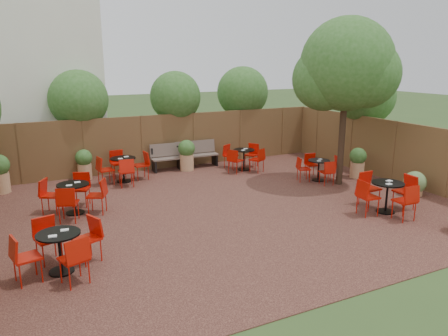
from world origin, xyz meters
name	(u,v)px	position (x,y,z in m)	size (l,w,h in m)	color
ground	(232,207)	(0.00, 0.00, 0.00)	(80.00, 80.00, 0.00)	#354F23
courtyard_paving	(232,207)	(0.00, 0.00, 0.01)	(12.00, 10.00, 0.02)	#341915
fence_back	(169,141)	(0.00, 5.00, 1.00)	(12.00, 0.08, 2.00)	#53351F
fence_right	(394,151)	(6.00, 0.00, 1.00)	(0.08, 10.00, 2.00)	#53351F
neighbour_building	(23,58)	(-4.50, 8.00, 4.00)	(5.00, 4.00, 8.00)	silver
overhang_foliage	(112,106)	(-2.60, 2.28, 2.67)	(15.60, 10.62, 2.54)	#2C5A1D
courtyard_tree	(346,69)	(4.13, 0.43, 3.64)	(2.93, 2.85, 5.19)	black
park_bench_left	(172,156)	(-0.05, 4.63, 0.52)	(1.57, 0.54, 0.96)	brown
park_bench_right	(197,154)	(0.92, 4.63, 0.52)	(1.58, 0.54, 0.97)	brown
bistro_tables	(204,185)	(-0.45, 0.86, 0.48)	(9.97, 7.64, 0.94)	black
planters	(149,163)	(-1.23, 3.63, 0.61)	(11.47, 4.47, 1.18)	tan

